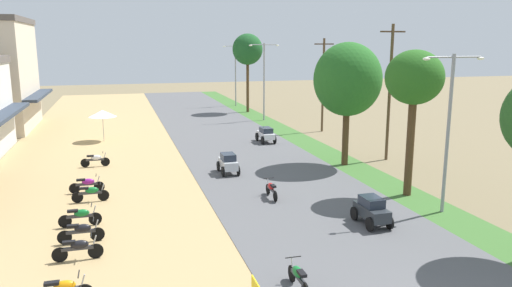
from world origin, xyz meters
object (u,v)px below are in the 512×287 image
Objects in this scene: parked_motorbike_fourth at (81,215)px; car_sedan_white at (266,134)px; parked_motorbike_third at (82,231)px; parked_motorbike_seventh at (96,159)px; parked_motorbike_sixth at (87,184)px; car_hatchback_charcoal at (372,210)px; motorbike_ahead_second at (298,276)px; parked_motorbike_fifth at (91,192)px; median_tree_second at (414,80)px; motorbike_ahead_third at (271,189)px; parked_motorbike_second at (78,247)px; median_tree_fourth at (248,50)px; streetlamp_mid at (264,76)px; median_tree_third at (348,80)px; vendor_umbrella at (102,113)px; car_hatchback_silver at (228,163)px; streetlamp_far at (236,71)px; utility_pole_near at (390,91)px; streetlamp_near at (449,122)px; utility_pole_far at (323,83)px.

car_sedan_white is at bearing 49.68° from parked_motorbike_fourth.
parked_motorbike_third is 12.69m from parked_motorbike_seventh.
parked_motorbike_fourth is 5.08m from parked_motorbike_sixth.
motorbike_ahead_second is (-5.13, -4.60, -0.17)m from car_hatchback_charcoal.
median_tree_second reaches higher than parked_motorbike_fifth.
motorbike_ahead_third reaches higher than parked_motorbike_third.
parked_motorbike_second is 8.63m from parked_motorbike_sixth.
parked_motorbike_fourth is (-0.15, 1.88, 0.00)m from parked_motorbike_third.
median_tree_fourth is 6.85m from streetlamp_mid.
vendor_umbrella is at bearing 140.69° from median_tree_third.
median_tree_fourth is 1.14× the size of streetlamp_mid.
vendor_umbrella is 14.76m from car_hatchback_silver.
car_hatchback_silver is at bearing -104.32° from streetlamp_far.
utility_pole_near is (3.21, 7.58, -1.32)m from median_tree_second.
car_hatchback_silver is (-4.12, 10.10, 0.00)m from car_hatchback_charcoal.
parked_motorbike_second and parked_motorbike_seventh have the same top height.
streetlamp_mid is (15.64, 7.01, 2.23)m from vendor_umbrella.
car_sedan_white reaches higher than parked_motorbike_seventh.
motorbike_ahead_third is at bearing -78.83° from car_hatchback_silver.
parked_motorbike_sixth is at bearing -173.17° from median_tree_third.
parked_motorbike_fourth is at bearing 92.19° from parked_motorbike_second.
median_tree_fourth is 4.41× the size of car_hatchback_charcoal.
parked_motorbike_seventh is 19.88m from motorbike_ahead_second.
median_tree_second is at bearing -51.28° from vendor_umbrella.
car_hatchback_charcoal is (12.17, -3.26, 0.19)m from parked_motorbike_fourth.
parked_motorbike_second is 10.30m from motorbike_ahead_third.
median_tree_second reaches higher than vendor_umbrella.
parked_motorbike_sixth is at bearing 91.02° from parked_motorbike_third.
median_tree_second is at bearing 41.30° from motorbike_ahead_second.
median_tree_third is at bearing 12.89° from parked_motorbike_fifth.
car_hatchback_charcoal is at bearing -96.37° from median_tree_fourth.
streetlamp_near is 0.81× the size of utility_pole_near.
vendor_umbrella is (0.45, 23.04, 1.75)m from parked_motorbike_second.
streetlamp_mid is 30.26m from car_hatchback_charcoal.
parked_motorbike_fourth is 1.00× the size of parked_motorbike_sixth.
streetlamp_mid is at bearing 74.00° from car_sedan_white.
utility_pole_near reaches higher than car_hatchback_charcoal.
parked_motorbike_seventh is 21.28m from utility_pole_far.
streetlamp_near is 0.89× the size of utility_pole_far.
parked_motorbike_fourth and parked_motorbike_sixth have the same top height.
motorbike_ahead_third is at bearing -100.79° from streetlamp_far.
median_tree_fourth is 6.57m from streetlamp_far.
car_hatchback_charcoal is 6.90m from motorbike_ahead_second.
motorbike_ahead_second is (6.89, -5.99, 0.02)m from parked_motorbike_third.
vendor_umbrella is 13.21m from car_sedan_white.
median_tree_second is 9.00m from motorbike_ahead_third.
car_hatchback_charcoal is (12.03, 0.30, 0.19)m from parked_motorbike_second.
utility_pole_far reaches higher than car_hatchback_silver.
median_tree_fourth is (0.08, 32.73, 1.05)m from median_tree_second.
median_tree_third reaches higher than parked_motorbike_third.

